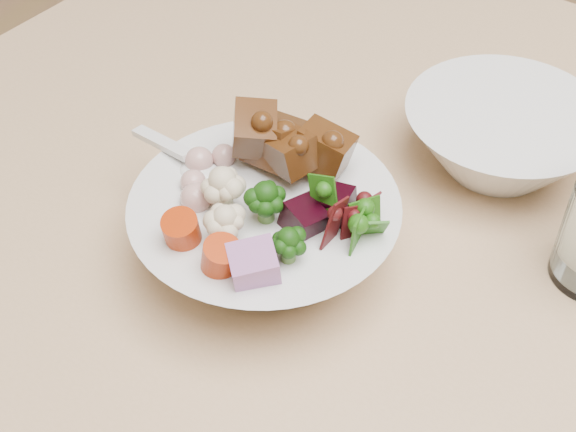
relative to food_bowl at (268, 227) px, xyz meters
The scene contains 3 objects.
food_bowl is the anchor object (origin of this frame).
soup_spoon 0.08m from the food_bowl, behind, with size 0.09×0.04×0.02m.
side_bowl 0.23m from the food_bowl, 57.26° to the left, with size 0.17×0.17×0.06m, color silver, non-canonical shape.
Camera 1 is at (-0.42, -0.34, 1.16)m, focal length 50.00 mm.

